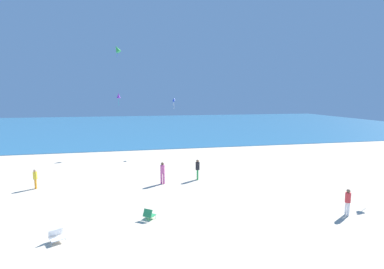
# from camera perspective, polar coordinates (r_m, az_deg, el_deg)

# --- Properties ---
(ground_plane) EXTENTS (120.00, 120.00, 0.00)m
(ground_plane) POSITION_cam_1_polar(r_m,az_deg,el_deg) (20.77, -1.31, -11.05)
(ground_plane) COLOR beige
(ocean_water) EXTENTS (120.00, 60.00, 0.05)m
(ocean_water) POSITION_cam_1_polar(r_m,az_deg,el_deg) (66.09, -8.91, 1.77)
(ocean_water) COLOR teal
(ocean_water) RESTS_ON ground_plane
(beach_chair_far_left) EXTENTS (0.76, 0.76, 0.59)m
(beach_chair_far_left) POSITION_cam_1_polar(r_m,az_deg,el_deg) (16.56, -8.35, -15.05)
(beach_chair_far_left) COLOR #2D9956
(beach_chair_far_left) RESTS_ON ground_plane
(beach_chair_far_right) EXTENTS (0.81, 0.80, 0.57)m
(beach_chair_far_right) POSITION_cam_1_polar(r_m,az_deg,el_deg) (15.47, -24.79, -17.44)
(beach_chair_far_right) COLOR white
(beach_chair_far_right) RESTS_ON ground_plane
(person_0) EXTENTS (0.41, 0.41, 1.67)m
(person_0) POSITION_cam_1_polar(r_m,az_deg,el_deg) (22.39, -5.74, -7.14)
(person_0) COLOR #D8599E
(person_0) RESTS_ON ground_plane
(person_1) EXTENTS (0.31, 0.31, 1.41)m
(person_1) POSITION_cam_1_polar(r_m,az_deg,el_deg) (23.98, -28.12, -7.38)
(person_1) COLOR orange
(person_1) RESTS_ON ground_plane
(person_2) EXTENTS (0.30, 0.30, 1.50)m
(person_2) POSITION_cam_1_polar(r_m,az_deg,el_deg) (18.81, 27.97, -11.20)
(person_2) COLOR white
(person_2) RESTS_ON ground_plane
(person_3) EXTENTS (0.40, 0.40, 1.62)m
(person_3) POSITION_cam_1_polar(r_m,az_deg,el_deg) (23.36, 1.09, -6.53)
(person_3) COLOR green
(person_3) RESTS_ON ground_plane
(kite_blue) EXTENTS (0.23, 0.52, 1.23)m
(kite_blue) POSITION_cam_1_polar(r_m,az_deg,el_deg) (33.82, -3.56, 6.52)
(kite_blue) COLOR blue
(kite_green) EXTENTS (1.00, 0.83, 1.34)m
(kite_green) POSITION_cam_1_polar(r_m,az_deg,el_deg) (35.13, -14.31, 15.79)
(kite_green) COLOR green
(kite_purple) EXTENTS (0.47, 0.50, 1.46)m
(kite_purple) POSITION_cam_1_polar(r_m,az_deg,el_deg) (34.41, -14.06, 7.32)
(kite_purple) COLOR purple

